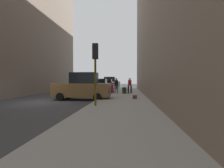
# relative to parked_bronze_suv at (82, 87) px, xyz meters

# --- Properties ---
(ground_plane) EXTENTS (120.00, 120.00, 0.00)m
(ground_plane) POSITION_rel_parked_bronze_suv_xyz_m (-2.65, -1.72, -1.03)
(ground_plane) COLOR #38383A
(sidewalk) EXTENTS (4.00, 40.00, 0.15)m
(sidewalk) POSITION_rel_parked_bronze_suv_xyz_m (3.35, -1.72, -0.96)
(sidewalk) COLOR gray
(sidewalk) RESTS_ON ground_plane
(parked_bronze_suv) EXTENTS (4.65, 2.16, 2.25)m
(parked_bronze_suv) POSITION_rel_parked_bronze_suv_xyz_m (0.00, 0.00, 0.00)
(parked_bronze_suv) COLOR brown
(parked_bronze_suv) RESTS_ON ground_plane
(parked_red_hatchback) EXTENTS (4.23, 2.12, 1.79)m
(parked_red_hatchback) POSITION_rel_parked_bronze_suv_xyz_m (0.00, 6.86, -0.18)
(parked_red_hatchback) COLOR #B2191E
(parked_red_hatchback) RESTS_ON ground_plane
(parked_dark_green_sedan) EXTENTS (4.24, 2.14, 1.79)m
(parked_dark_green_sedan) POSITION_rel_parked_bronze_suv_xyz_m (0.00, 13.91, -0.18)
(parked_dark_green_sedan) COLOR #193828
(parked_dark_green_sedan) RESTS_ON ground_plane
(parked_white_van) EXTENTS (4.64, 2.15, 2.25)m
(parked_white_van) POSITION_rel_parked_bronze_suv_xyz_m (0.00, 19.90, 0.00)
(parked_white_van) COLOR silver
(parked_white_van) RESTS_ON ground_plane
(fire_hydrant) EXTENTS (0.42, 0.22, 0.70)m
(fire_hydrant) POSITION_rel_parked_bronze_suv_xyz_m (1.80, 4.39, -0.54)
(fire_hydrant) COLOR red
(fire_hydrant) RESTS_ON sidewalk
(traffic_light) EXTENTS (0.32, 0.32, 3.60)m
(traffic_light) POSITION_rel_parked_bronze_suv_xyz_m (1.85, -4.09, 1.73)
(traffic_light) COLOR #514C0F
(traffic_light) RESTS_ON sidewalk
(pedestrian_in_red_jacket) EXTENTS (0.53, 0.49, 1.71)m
(pedestrian_in_red_jacket) POSITION_rel_parked_bronze_suv_xyz_m (3.93, 5.85, 0.07)
(pedestrian_in_red_jacket) COLOR black
(pedestrian_in_red_jacket) RESTS_ON sidewalk
(pedestrian_in_jeans) EXTENTS (0.53, 0.48, 1.71)m
(pedestrian_in_jeans) POSITION_rel_parked_bronze_suv_xyz_m (2.41, 5.77, 0.07)
(pedestrian_in_jeans) COLOR #728CB2
(pedestrian_in_jeans) RESTS_ON sidewalk
(rolling_suitcase) EXTENTS (0.46, 0.62, 1.04)m
(rolling_suitcase) POSITION_rel_parked_bronze_suv_xyz_m (3.34, 5.20, -0.54)
(rolling_suitcase) COLOR black
(rolling_suitcase) RESTS_ON sidewalk
(duffel_bag) EXTENTS (0.32, 0.44, 0.28)m
(duffel_bag) POSITION_rel_parked_bronze_suv_xyz_m (4.28, -0.13, -0.74)
(duffel_bag) COLOR #472D19
(duffel_bag) RESTS_ON sidewalk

